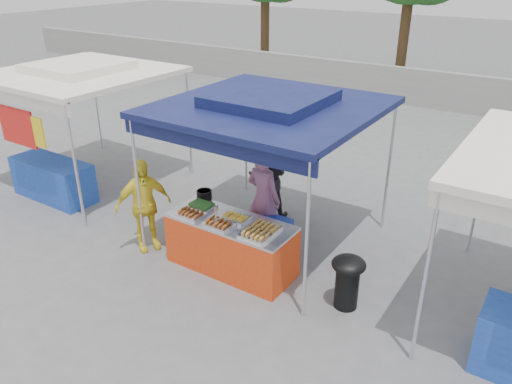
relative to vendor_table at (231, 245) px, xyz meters
The scene contains 20 objects.
ground_plane 0.44m from the vendor_table, 90.00° to the left, with size 80.00×80.00×0.00m, color slate.
back_wall 11.10m from the vendor_table, 90.00° to the left, with size 40.00×0.25×1.20m, color gray.
main_canopy 2.22m from the vendor_table, 90.00° to the left, with size 3.20×3.20×2.57m.
neighbor_stall_left 4.70m from the vendor_table, behind, with size 3.20×3.20×2.57m.
vendor_table is the anchor object (origin of this frame).
food_tray_fl 0.79m from the vendor_table, 159.30° to the right, with size 0.42×0.30×0.07m.
food_tray_fm 0.52m from the vendor_table, 100.00° to the right, with size 0.42×0.30×0.07m.
food_tray_fr 0.78m from the vendor_table, 20.49° to the right, with size 0.42×0.30×0.07m.
food_tray_bl 0.79m from the vendor_table, behind, with size 0.42×0.30×0.07m.
food_tray_bm 0.47m from the vendor_table, 62.26° to the left, with size 0.42×0.30×0.07m.
food_tray_br 0.75m from the vendor_table, ahead, with size 0.42×0.30×0.07m.
cooking_pot 1.02m from the vendor_table, 155.11° to the left, with size 0.25×0.25×0.15m, color black.
skewer_cup 0.52m from the vendor_table, 119.51° to the right, with size 0.07×0.07×0.09m, color silver.
wok_burner 1.90m from the vendor_table, ahead, with size 0.47×0.47×0.80m.
crate_left 0.81m from the vendor_table, 119.94° to the left, with size 0.53×0.37×0.32m, color #1632B3.
crate_right 0.81m from the vendor_table, 63.17° to the left, with size 0.56×0.39×0.33m, color #1632B3.
crate_stacked 0.77m from the vendor_table, 63.17° to the left, with size 0.54×0.38×0.32m, color #1632B3.
vendor_woman 0.98m from the vendor_table, 87.75° to the left, with size 0.63×0.42×1.74m, color #976088.
helper_man 1.90m from the vendor_table, 104.24° to the left, with size 0.76×0.59×1.56m, color black.
customer_person 1.62m from the vendor_table, 169.74° to the right, with size 0.93×0.39×1.59m, color yellow.
Camera 1 is at (3.98, -5.42, 4.44)m, focal length 35.00 mm.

